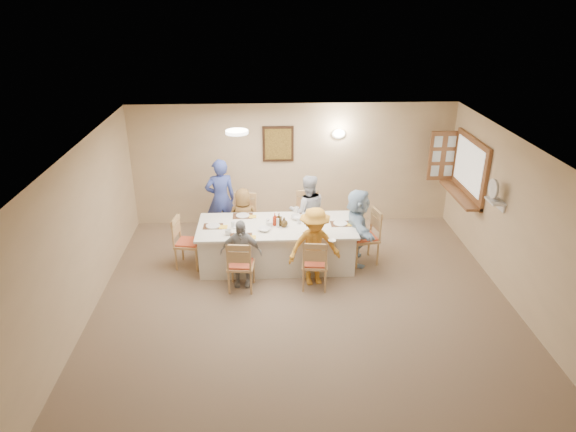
{
  "coord_description": "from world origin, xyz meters",
  "views": [
    {
      "loc": [
        -0.57,
        -6.42,
        4.55
      ],
      "look_at": [
        -0.2,
        1.4,
        1.05
      ],
      "focal_mm": 32.0,
      "sensor_mm": 36.0,
      "label": 1
    }
  ],
  "objects_px": {
    "diner_front_left": "(241,253)",
    "diner_back_left": "(244,219)",
    "chair_left_end": "(188,242)",
    "chair_front_right": "(315,262)",
    "chair_back_left": "(244,221)",
    "chair_back_right": "(307,219)",
    "chair_right_end": "(364,237)",
    "diner_front_right": "(314,247)",
    "diner_back_right": "(308,211)",
    "chair_front_left": "(241,264)",
    "desk_fan": "(495,192)",
    "condiment_ketchup": "(275,219)",
    "caregiver": "(221,199)",
    "dining_table": "(277,245)",
    "diner_right_end": "(357,227)",
    "serving_hatch": "(470,168)"
  },
  "relations": [
    {
      "from": "dining_table",
      "to": "chair_back_left",
      "type": "xyz_separation_m",
      "value": [
        -0.6,
        0.8,
        0.12
      ]
    },
    {
      "from": "chair_front_right",
      "to": "diner_back_left",
      "type": "xyz_separation_m",
      "value": [
        -1.2,
        1.48,
        0.14
      ]
    },
    {
      "from": "chair_front_right",
      "to": "caregiver",
      "type": "bearing_deg",
      "value": -43.57
    },
    {
      "from": "chair_front_left",
      "to": "chair_left_end",
      "type": "height_order",
      "value": "chair_left_end"
    },
    {
      "from": "dining_table",
      "to": "chair_right_end",
      "type": "height_order",
      "value": "chair_right_end"
    },
    {
      "from": "diner_front_left",
      "to": "diner_back_right",
      "type": "bearing_deg",
      "value": 52.43
    },
    {
      "from": "diner_back_left",
      "to": "chair_front_right",
      "type": "bearing_deg",
      "value": 128.67
    },
    {
      "from": "chair_left_end",
      "to": "condiment_ketchup",
      "type": "distance_m",
      "value": 1.58
    },
    {
      "from": "serving_hatch",
      "to": "diner_right_end",
      "type": "xyz_separation_m",
      "value": [
        -2.18,
        -0.74,
        -0.8
      ]
    },
    {
      "from": "chair_back_right",
      "to": "chair_left_end",
      "type": "bearing_deg",
      "value": -152.97
    },
    {
      "from": "chair_back_left",
      "to": "diner_front_right",
      "type": "xyz_separation_m",
      "value": [
        1.2,
        -1.48,
        0.18
      ]
    },
    {
      "from": "chair_back_left",
      "to": "chair_front_right",
      "type": "distance_m",
      "value": 2.0
    },
    {
      "from": "caregiver",
      "to": "dining_table",
      "type": "bearing_deg",
      "value": 118.81
    },
    {
      "from": "caregiver",
      "to": "chair_back_left",
      "type": "bearing_deg",
      "value": 128.54
    },
    {
      "from": "chair_right_end",
      "to": "diner_front_right",
      "type": "xyz_separation_m",
      "value": [
        -0.95,
        -0.68,
        0.18
      ]
    },
    {
      "from": "caregiver",
      "to": "condiment_ketchup",
      "type": "height_order",
      "value": "caregiver"
    },
    {
      "from": "serving_hatch",
      "to": "chair_back_left",
      "type": "xyz_separation_m",
      "value": [
        -4.2,
        0.06,
        -1.0
      ]
    },
    {
      "from": "chair_left_end",
      "to": "chair_front_right",
      "type": "bearing_deg",
      "value": -100.96
    },
    {
      "from": "chair_front_left",
      "to": "caregiver",
      "type": "distance_m",
      "value": 2.03
    },
    {
      "from": "chair_front_right",
      "to": "diner_right_end",
      "type": "xyz_separation_m",
      "value": [
        0.82,
        0.8,
        0.25
      ]
    },
    {
      "from": "diner_front_left",
      "to": "diner_front_right",
      "type": "distance_m",
      "value": 1.2
    },
    {
      "from": "dining_table",
      "to": "diner_back_left",
      "type": "distance_m",
      "value": 0.93
    },
    {
      "from": "chair_front_left",
      "to": "condiment_ketchup",
      "type": "distance_m",
      "value": 1.07
    },
    {
      "from": "diner_front_left",
      "to": "diner_back_left",
      "type": "bearing_deg",
      "value": 93.85
    },
    {
      "from": "diner_front_left",
      "to": "chair_right_end",
      "type": "bearing_deg",
      "value": 21.4
    },
    {
      "from": "chair_front_left",
      "to": "caregiver",
      "type": "bearing_deg",
      "value": -71.19
    },
    {
      "from": "chair_left_end",
      "to": "diner_front_left",
      "type": "relative_size",
      "value": 0.8
    },
    {
      "from": "diner_back_right",
      "to": "chair_front_left",
      "type": "bearing_deg",
      "value": 47.85
    },
    {
      "from": "chair_left_end",
      "to": "condiment_ketchup",
      "type": "bearing_deg",
      "value": -80.5
    },
    {
      "from": "chair_right_end",
      "to": "diner_front_left",
      "type": "distance_m",
      "value": 2.26
    },
    {
      "from": "diner_front_right",
      "to": "diner_right_end",
      "type": "bearing_deg",
      "value": 28.66
    },
    {
      "from": "condiment_ketchup",
      "to": "chair_left_end",
      "type": "bearing_deg",
      "value": -179.95
    },
    {
      "from": "desk_fan",
      "to": "chair_front_left",
      "type": "distance_m",
      "value": 4.24
    },
    {
      "from": "chair_front_right",
      "to": "chair_back_right",
      "type": "bearing_deg",
      "value": -83.81
    },
    {
      "from": "chair_back_left",
      "to": "diner_front_left",
      "type": "distance_m",
      "value": 1.48
    },
    {
      "from": "desk_fan",
      "to": "chair_back_left",
      "type": "distance_m",
      "value": 4.45
    },
    {
      "from": "serving_hatch",
      "to": "dining_table",
      "type": "xyz_separation_m",
      "value": [
        -3.6,
        -0.74,
        -1.12
      ]
    },
    {
      "from": "desk_fan",
      "to": "diner_front_left",
      "type": "relative_size",
      "value": 0.26
    },
    {
      "from": "dining_table",
      "to": "chair_left_end",
      "type": "xyz_separation_m",
      "value": [
        -1.55,
        0.0,
        0.09
      ]
    },
    {
      "from": "diner_right_end",
      "to": "condiment_ketchup",
      "type": "bearing_deg",
      "value": 91.07
    },
    {
      "from": "desk_fan",
      "to": "dining_table",
      "type": "xyz_separation_m",
      "value": [
        -3.49,
        0.61,
        -1.17
      ]
    },
    {
      "from": "chair_right_end",
      "to": "condiment_ketchup",
      "type": "xyz_separation_m",
      "value": [
        -1.58,
        0.0,
        0.37
      ]
    },
    {
      "from": "desk_fan",
      "to": "diner_back_left",
      "type": "distance_m",
      "value": 4.39
    },
    {
      "from": "chair_left_end",
      "to": "chair_back_right",
      "type": "bearing_deg",
      "value": -60.14
    },
    {
      "from": "chair_left_end",
      "to": "diner_right_end",
      "type": "relative_size",
      "value": 0.67
    },
    {
      "from": "chair_back_right",
      "to": "chair_right_end",
      "type": "relative_size",
      "value": 1.01
    },
    {
      "from": "chair_front_left",
      "to": "diner_right_end",
      "type": "distance_m",
      "value": 2.19
    },
    {
      "from": "desk_fan",
      "to": "chair_right_end",
      "type": "bearing_deg",
      "value": 162.4
    },
    {
      "from": "chair_back_right",
      "to": "diner_front_right",
      "type": "height_order",
      "value": "diner_front_right"
    },
    {
      "from": "chair_front_left",
      "to": "chair_right_end",
      "type": "relative_size",
      "value": 0.91
    }
  ]
}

